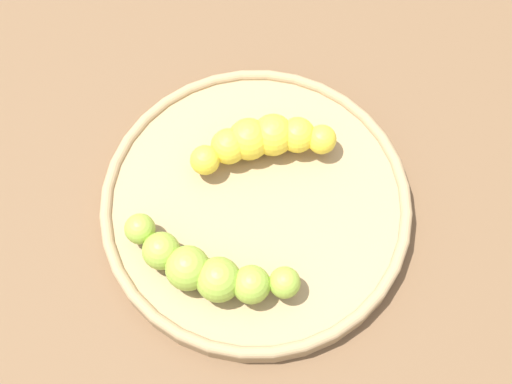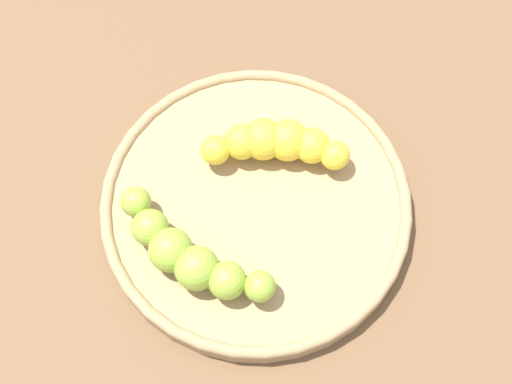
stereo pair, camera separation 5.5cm
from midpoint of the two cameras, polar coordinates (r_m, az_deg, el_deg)
name	(u,v)px [view 1 (the left image)]	position (r m, az deg, el deg)	size (l,w,h in m)	color
ground_plane	(256,210)	(0.59, -2.68, -1.81)	(2.40, 2.40, 0.00)	brown
fruit_bowl	(256,204)	(0.57, -2.73, -1.35)	(0.26, 0.26, 0.02)	#A08259
banana_green	(205,269)	(0.53, -7.20, -6.69)	(0.10, 0.12, 0.04)	#8CAD38
banana_yellow	(262,141)	(0.57, -2.27, 4.00)	(0.12, 0.06, 0.04)	yellow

